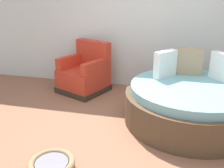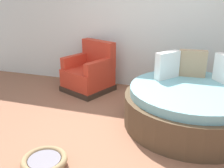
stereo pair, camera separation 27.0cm
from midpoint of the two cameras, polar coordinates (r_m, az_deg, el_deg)
The scene contains 5 objects.
ground_plane at distance 3.44m, azimuth -0.47°, elevation -12.91°, with size 8.00×8.00×0.02m, color #936047.
back_wall at distance 5.04m, azimuth 5.71°, elevation 14.74°, with size 8.00×0.12×2.79m, color silver.
round_daybed at distance 3.94m, azimuth 14.84°, elevation -4.10°, with size 1.89×1.89×0.99m.
red_armchair at distance 5.00m, azimuth -7.53°, elevation 2.13°, with size 1.05×1.05×0.94m.
pet_basket at distance 3.04m, azimuth -15.76°, elevation -16.91°, with size 0.51×0.51×0.13m.
Camera 1 is at (0.58, -2.83, 1.88)m, focal length 41.37 mm.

